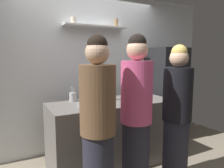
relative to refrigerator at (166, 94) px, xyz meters
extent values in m
cube|color=white|center=(-1.39, 0.40, 0.45)|extent=(4.80, 0.10, 2.60)
cube|color=silver|center=(-1.30, 0.24, 1.17)|extent=(1.06, 0.22, 0.02)
cylinder|color=beige|center=(-1.67, 0.24, 1.23)|extent=(0.09, 0.09, 0.10)
cylinder|color=olive|center=(-0.93, 0.24, 1.25)|extent=(0.06, 0.06, 0.14)
cube|color=black|center=(0.00, 0.00, 0.00)|extent=(0.59, 0.58, 1.70)
cylinder|color=#99999E|center=(0.16, -0.31, 0.08)|extent=(0.02, 0.02, 0.45)
cube|color=#66605B|center=(-1.33, -0.37, -0.39)|extent=(1.75, 0.73, 0.91)
cube|color=gray|center=(-1.68, -0.53, 0.09)|extent=(0.34, 0.24, 0.05)
cylinder|color=#B2B2B7|center=(-1.81, -0.09, 0.12)|extent=(0.10, 0.10, 0.12)
cylinder|color=silver|center=(-1.83, -0.10, 0.19)|extent=(0.01, 0.03, 0.18)
cylinder|color=silver|center=(-1.79, -0.10, 0.19)|extent=(0.01, 0.02, 0.17)
cylinder|color=silver|center=(-1.79, -0.08, 0.18)|extent=(0.01, 0.01, 0.15)
cylinder|color=silver|center=(-1.81, -0.10, 0.19)|extent=(0.04, 0.02, 0.17)
cylinder|color=#19471E|center=(-0.64, -0.06, 0.18)|extent=(0.07, 0.07, 0.24)
cylinder|color=#19471E|center=(-0.64, -0.06, 0.34)|extent=(0.03, 0.03, 0.07)
cylinder|color=black|center=(-0.64, -0.06, 0.38)|extent=(0.03, 0.03, 0.02)
cylinder|color=#472814|center=(-1.33, -0.28, 0.18)|extent=(0.07, 0.07, 0.24)
cylinder|color=#472814|center=(-1.33, -0.28, 0.34)|extent=(0.03, 0.03, 0.09)
cylinder|color=maroon|center=(-1.33, -0.28, 0.40)|extent=(0.03, 0.03, 0.02)
cylinder|color=#B2BFB2|center=(-1.53, -0.27, 0.18)|extent=(0.07, 0.07, 0.24)
cylinder|color=#B2BFB2|center=(-1.53, -0.27, 0.34)|extent=(0.03, 0.03, 0.07)
cylinder|color=#333333|center=(-1.53, -0.27, 0.38)|extent=(0.03, 0.03, 0.02)
cylinder|color=silver|center=(-1.62, -0.14, 0.16)|extent=(0.09, 0.09, 0.20)
cylinder|color=silver|center=(-1.62, -0.14, 0.28)|extent=(0.05, 0.05, 0.03)
cylinder|color=#268C3F|center=(-1.62, -0.14, 0.30)|extent=(0.06, 0.06, 0.02)
cylinder|color=brown|center=(-1.90, -1.17, 0.29)|extent=(0.34, 0.34, 0.65)
sphere|color=#D8AD8C|center=(-1.90, -1.17, 0.73)|extent=(0.22, 0.22, 0.22)
sphere|color=black|center=(-1.90, -1.17, 0.79)|extent=(0.19, 0.19, 0.19)
cylinder|color=#262633|center=(-1.42, -1.10, -0.43)|extent=(0.30, 0.30, 0.84)
cylinder|color=#D14C7F|center=(-1.42, -1.10, 0.32)|extent=(0.34, 0.34, 0.66)
sphere|color=#D8AD8C|center=(-1.42, -1.10, 0.76)|extent=(0.23, 0.23, 0.23)
sphere|color=black|center=(-1.42, -1.10, 0.83)|extent=(0.19, 0.19, 0.19)
cylinder|color=#262633|center=(-0.86, -1.14, -0.45)|extent=(0.30, 0.30, 0.79)
cylinder|color=black|center=(-0.86, -1.14, 0.25)|extent=(0.34, 0.34, 0.63)
sphere|color=#D8AD8C|center=(-0.86, -1.14, 0.67)|extent=(0.21, 0.21, 0.21)
sphere|color=#D8B759|center=(-0.86, -1.14, 0.74)|extent=(0.18, 0.18, 0.18)
camera|label=1|loc=(-2.67, -2.91, 0.69)|focal=33.56mm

